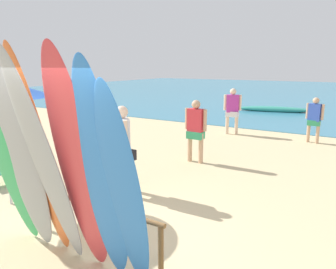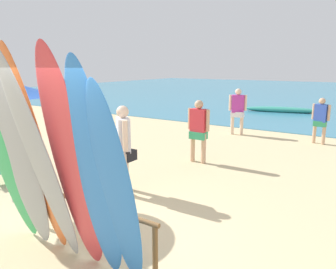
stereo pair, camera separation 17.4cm
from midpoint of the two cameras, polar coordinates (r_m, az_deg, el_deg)
The scene contains 18 objects.
ground at distance 17.41m, azimuth 20.55°, elevation 3.06°, with size 60.00×60.00×0.00m, color #D3BC8C.
ocean_water at distance 32.76m, azimuth 25.79°, elevation 6.58°, with size 60.00×40.00×0.02m, color teal.
surfboard_rack at distance 4.72m, azimuth -14.38°, elevation -13.29°, with size 2.38×0.07×0.70m.
surfboard_green_0 at distance 4.99m, azimuth -26.55°, elevation -6.63°, with size 0.49×0.08×2.11m, color #38B266.
surfboard_grey_1 at distance 4.60m, azimuth -25.29°, elevation -3.81°, with size 0.56×0.08×2.76m, color #999EA3.
surfboard_orange_2 at distance 4.39m, azimuth -22.66°, elevation -3.69°, with size 0.48×0.06×2.85m, color orange.
surfboard_grey_3 at distance 4.09m, azimuth -21.80°, elevation -5.14°, with size 0.48×0.08×2.84m, color #999EA3.
surfboard_red_4 at distance 3.86m, azimuth -16.82°, elevation -5.51°, with size 0.58×0.07×2.84m, color #D13D42.
surfboard_blue_5 at distance 3.66m, azimuth -12.82°, elevation -7.33°, with size 0.51×0.08×2.69m, color #337AD1.
surfboard_blue_6 at distance 3.52m, azimuth -9.19°, elevation -9.92°, with size 0.48×0.08×2.48m, color #337AD1.
beachgoer_photographing at distance 12.14m, azimuth 10.84°, elevation 4.59°, with size 0.59×0.37×1.68m.
beachgoer_strolling at distance 8.44m, azimuth 4.29°, elevation 1.35°, with size 0.62×0.26×1.64m.
beachgoer_near_rack at distance 6.44m, azimuth -8.70°, elevation -1.58°, with size 0.52×0.48×1.76m.
beachgoer_by_water at distance 11.56m, azimuth 23.92°, elevation 2.84°, with size 0.55×0.28×1.49m.
beach_chair_red at distance 9.01m, azimuth -15.74°, elevation -1.81°, with size 0.58×0.79×0.79m.
beach_chair_blue at distance 7.86m, azimuth -27.10°, elevation -4.66°, with size 0.69×0.79×0.83m.
beach_chair_striped at distance 7.16m, azimuth -14.49°, elevation -5.28°, with size 0.69×0.81×0.82m.
distant_boat at distance 18.58m, azimuth 17.94°, elevation 4.22°, with size 3.99×1.49×0.32m.
Camera 1 is at (3.04, -2.98, 2.53)m, focal length 34.74 mm.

